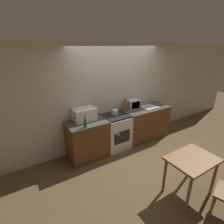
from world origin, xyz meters
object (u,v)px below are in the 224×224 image
at_px(stove_range, 115,132).
at_px(dining_table, 192,164).
at_px(toaster_oven, 133,104).
at_px(kettle, 115,111).
at_px(bottle, 85,123).
at_px(microwave, 84,114).

distance_m(stove_range, dining_table, 2.00).
bearing_deg(toaster_oven, kettle, -170.20).
bearing_deg(bottle, dining_table, -56.34).
height_order(stove_range, kettle, kettle).
bearing_deg(kettle, dining_table, -82.68).
bearing_deg(toaster_oven, bottle, -166.36).
distance_m(microwave, bottle, 0.36).
height_order(bottle, toaster_oven, bottle).
bearing_deg(microwave, kettle, -5.07).
bearing_deg(dining_table, toaster_oven, 79.34).
bearing_deg(toaster_oven, microwave, -178.23).
xyz_separation_m(microwave, dining_table, (1.05, -2.09, -0.42)).
xyz_separation_m(stove_range, microwave, (-0.77, 0.12, 0.60)).
distance_m(stove_range, kettle, 0.54).
distance_m(bottle, toaster_oven, 1.62).
bearing_deg(toaster_oven, stove_range, -166.49).
bearing_deg(kettle, microwave, 174.93).
height_order(stove_range, bottle, bottle).
bearing_deg(kettle, toaster_oven, 9.80).
height_order(kettle, microwave, microwave).
distance_m(kettle, microwave, 0.79).
bearing_deg(microwave, toaster_oven, 1.77).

